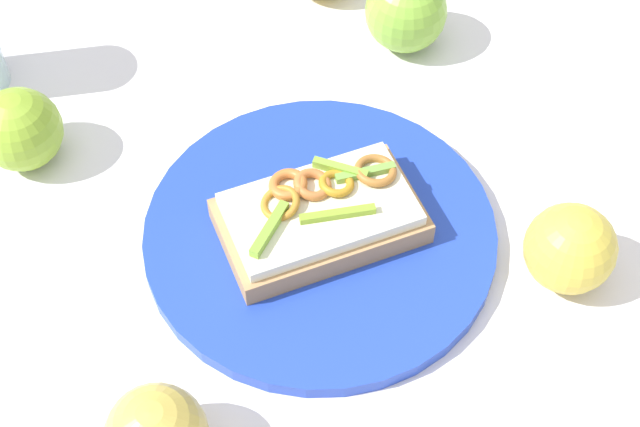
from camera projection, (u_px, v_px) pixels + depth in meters
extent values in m
plane|color=silver|center=(320.00, 239.00, 0.76)|extent=(2.00, 2.00, 0.00)
cylinder|color=#2241BB|center=(320.00, 234.00, 0.75)|extent=(0.28, 0.28, 0.01)
cube|color=tan|center=(320.00, 221.00, 0.74)|extent=(0.16, 0.10, 0.02)
cube|color=#EEE9C3|center=(320.00, 209.00, 0.73)|extent=(0.15, 0.09, 0.01)
torus|color=#AA6B2E|center=(376.00, 170.00, 0.74)|extent=(0.04, 0.04, 0.01)
torus|color=#B57826|center=(280.00, 203.00, 0.72)|extent=(0.04, 0.04, 0.02)
torus|color=#C46D2F|center=(288.00, 184.00, 0.73)|extent=(0.04, 0.04, 0.01)
torus|color=#C57136|center=(310.00, 185.00, 0.73)|extent=(0.04, 0.04, 0.01)
torus|color=#BE8420|center=(336.00, 183.00, 0.73)|extent=(0.03, 0.03, 0.01)
cube|color=#75AC42|center=(365.00, 173.00, 0.74)|extent=(0.05, 0.01, 0.01)
cube|color=#84B538|center=(340.00, 169.00, 0.74)|extent=(0.04, 0.03, 0.01)
cube|color=#85AC2E|center=(338.00, 214.00, 0.71)|extent=(0.06, 0.01, 0.01)
cube|color=#7CAE36|center=(269.00, 229.00, 0.70)|extent=(0.04, 0.04, 0.01)
sphere|color=gold|center=(570.00, 248.00, 0.71)|extent=(0.10, 0.10, 0.07)
sphere|color=#89B32E|center=(20.00, 129.00, 0.78)|extent=(0.10, 0.10, 0.07)
sphere|color=#81B838|center=(406.00, 11.00, 0.86)|extent=(0.09, 0.09, 0.08)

